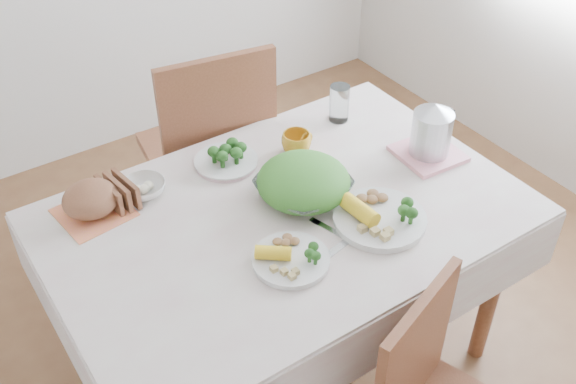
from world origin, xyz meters
TOP-DOWN VIEW (x-y plane):
  - floor at (0.00, 0.00)m, footprint 3.60×3.60m
  - dining_table at (0.00, 0.00)m, footprint 1.40×0.90m
  - tablecloth at (0.00, 0.00)m, footprint 1.50×1.00m
  - chair_far at (0.10, 0.75)m, footprint 0.55×0.55m
  - salad_bowl at (0.09, 0.03)m, footprint 0.33×0.33m
  - dinner_plate_left at (-0.12, -0.20)m, footprint 0.32×0.32m
  - dinner_plate_right at (0.21, -0.21)m, footprint 0.37×0.37m
  - broccoli_plate at (-0.03, 0.33)m, footprint 0.24×0.24m
  - napkin at (-0.51, 0.34)m, footprint 0.24×0.24m
  - bread_loaf at (-0.51, 0.34)m, footprint 0.19×0.19m
  - fruit_bowl at (-0.34, 0.34)m, footprint 0.19×0.19m
  - yellow_mug at (0.21, 0.25)m, footprint 0.12×0.12m
  - glass_tumbler at (0.47, 0.34)m, footprint 0.09×0.09m
  - pink_tray at (0.59, -0.03)m, footprint 0.23×0.23m
  - electric_kettle at (0.59, -0.03)m, footprint 0.18×0.18m
  - fork_left at (0.07, -0.16)m, footprint 0.06×0.17m
  - fork_right at (0.20, -0.21)m, footprint 0.12×0.20m
  - knife at (-0.01, -0.24)m, footprint 0.20×0.06m

SIDE VIEW (x-z plane):
  - floor at x=0.00m, z-range 0.00..0.00m
  - dining_table at x=0.00m, z-range 0.00..0.75m
  - chair_far at x=0.10m, z-range -0.06..0.99m
  - tablecloth at x=0.00m, z-range 0.75..0.76m
  - napkin at x=-0.51m, z-range 0.76..0.77m
  - fork_left at x=0.07m, z-range 0.76..0.77m
  - fork_right at x=0.20m, z-range 0.76..0.77m
  - knife at x=-0.01m, z-range 0.76..0.77m
  - pink_tray at x=0.59m, z-range 0.76..0.78m
  - broccoli_plate at x=-0.03m, z-range 0.76..0.78m
  - dinner_plate_left at x=-0.12m, z-range 0.76..0.78m
  - dinner_plate_right at x=0.21m, z-range 0.76..0.79m
  - fruit_bowl at x=-0.34m, z-range 0.76..0.81m
  - salad_bowl at x=0.09m, z-range 0.76..0.83m
  - yellow_mug at x=0.21m, z-range 0.76..0.84m
  - bread_loaf at x=-0.51m, z-range 0.77..0.87m
  - glass_tumbler at x=0.47m, z-range 0.76..0.90m
  - electric_kettle at x=0.59m, z-range 0.78..0.98m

